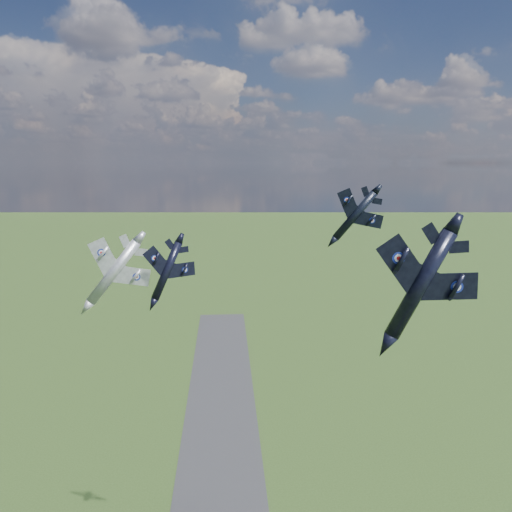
{
  "coord_description": "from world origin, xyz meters",
  "views": [
    {
      "loc": [
        2.38,
        -63.04,
        97.12
      ],
      "look_at": [
        6.91,
        8.57,
        83.74
      ],
      "focal_mm": 35.0,
      "sensor_mm": 36.0,
      "label": 1
    }
  ],
  "objects_px": {
    "jet_lead_navy": "(167,271)",
    "jet_left_silver": "(114,272)",
    "jet_right_navy": "(420,285)",
    "jet_high_navy": "(355,216)"
  },
  "relations": [
    {
      "from": "jet_lead_navy",
      "to": "jet_left_silver",
      "type": "height_order",
      "value": "jet_left_silver"
    },
    {
      "from": "jet_lead_navy",
      "to": "jet_left_silver",
      "type": "xyz_separation_m",
      "value": [
        -8.31,
        2.43,
        -0.61
      ]
    },
    {
      "from": "jet_lead_navy",
      "to": "jet_right_navy",
      "type": "distance_m",
      "value": 37.94
    },
    {
      "from": "jet_left_silver",
      "to": "jet_right_navy",
      "type": "bearing_deg",
      "value": -46.32
    },
    {
      "from": "jet_right_navy",
      "to": "jet_lead_navy",
      "type": "bearing_deg",
      "value": 144.63
    },
    {
      "from": "jet_lead_navy",
      "to": "jet_right_navy",
      "type": "height_order",
      "value": "jet_right_navy"
    },
    {
      "from": "jet_lead_navy",
      "to": "jet_left_silver",
      "type": "distance_m",
      "value": 8.68
    },
    {
      "from": "jet_lead_navy",
      "to": "jet_high_navy",
      "type": "xyz_separation_m",
      "value": [
        32.62,
        17.42,
        6.17
      ]
    },
    {
      "from": "jet_lead_navy",
      "to": "jet_left_silver",
      "type": "bearing_deg",
      "value": 142.14
    },
    {
      "from": "jet_high_navy",
      "to": "jet_left_silver",
      "type": "xyz_separation_m",
      "value": [
        -40.93,
        -15.0,
        -6.78
      ]
    }
  ]
}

